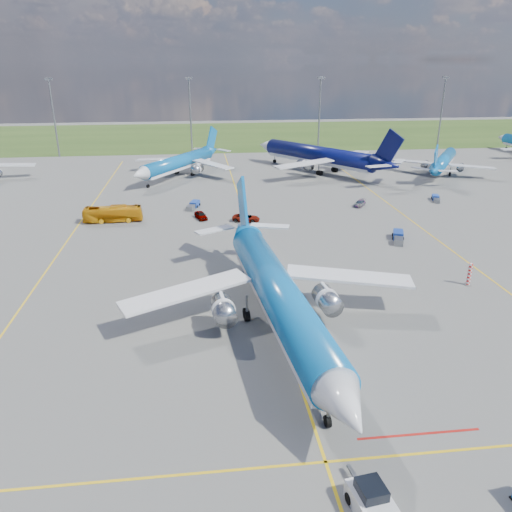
{
  "coord_description": "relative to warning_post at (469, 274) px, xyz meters",
  "views": [
    {
      "loc": [
        -8.35,
        -47.6,
        27.41
      ],
      "look_at": [
        -1.47,
        11.36,
        4.0
      ],
      "focal_mm": 35.0,
      "sensor_mm": 36.0,
      "label": 1
    }
  ],
  "objects": [
    {
      "name": "service_car_a",
      "position": [
        -34.22,
        33.25,
        -0.81
      ],
      "size": [
        2.76,
        4.36,
        1.38
      ],
      "primitive_type": "imported",
      "rotation": [
        0.0,
        0.0,
        0.3
      ],
      "color": "#999999",
      "rests_on": "ground"
    },
    {
      "name": "warning_post",
      "position": [
        0.0,
        0.0,
        0.0
      ],
      "size": [
        0.5,
        0.5,
        3.0
      ],
      "primitive_type": "cylinder",
      "color": "red",
      "rests_on": "ground"
    },
    {
      "name": "ground",
      "position": [
        -26.0,
        -8.0,
        -1.5
      ],
      "size": [
        400.0,
        400.0,
        0.0
      ],
      "primitive_type": "plane",
      "color": "#595956",
      "rests_on": "ground"
    },
    {
      "name": "main_airliner",
      "position": [
        -26.44,
        -8.72,
        -1.5
      ],
      "size": [
        40.1,
        50.13,
        12.28
      ],
      "primitive_type": null,
      "rotation": [
        0.0,
        0.0,
        0.1
      ],
      "color": "#0C60A8",
      "rests_on": "ground"
    },
    {
      "name": "grass_strip",
      "position": [
        -26.0,
        142.0,
        -1.5
      ],
      "size": [
        400.0,
        80.0,
        0.01
      ],
      "primitive_type": "cube",
      "color": "#2D4719",
      "rests_on": "ground"
    },
    {
      "name": "pushback_tug",
      "position": [
        -24.1,
        -32.86,
        -0.66
      ],
      "size": [
        2.9,
        6.27,
        2.09
      ],
      "rotation": [
        0.0,
        0.0,
        0.14
      ],
      "color": "silver",
      "rests_on": "ground"
    },
    {
      "name": "service_car_b",
      "position": [
        -26.07,
        30.68,
        -0.81
      ],
      "size": [
        5.44,
        3.76,
        1.38
      ],
      "primitive_type": "imported",
      "rotation": [
        0.0,
        0.0,
        1.25
      ],
      "color": "#999999",
      "rests_on": "ground"
    },
    {
      "name": "baggage_tug_e",
      "position": [
        14.63,
        40.37,
        -1.04
      ],
      "size": [
        2.5,
        4.54,
        0.99
      ],
      "rotation": [
        0.0,
        0.0,
        -0.32
      ],
      "color": "#1B41A7",
      "rests_on": "ground"
    },
    {
      "name": "floodlight_masts",
      "position": [
        -16.0,
        102.0,
        11.06
      ],
      "size": [
        202.2,
        0.5,
        22.7
      ],
      "color": "slate",
      "rests_on": "ground"
    },
    {
      "name": "bg_jet_nnw",
      "position": [
        -39.14,
        69.77,
        -1.5
      ],
      "size": [
        45.97,
        49.07,
        10.28
      ],
      "primitive_type": null,
      "rotation": [
        0.0,
        0.0,
        -0.55
      ],
      "color": "#0C60A8",
      "rests_on": "ground"
    },
    {
      "name": "service_car_c",
      "position": [
        -2.43,
        38.18,
        -0.92
      ],
      "size": [
        3.59,
        4.24,
        1.16
      ],
      "primitive_type": "imported",
      "rotation": [
        0.0,
        0.0,
        -0.59
      ],
      "color": "#999999",
      "rests_on": "ground"
    },
    {
      "name": "baggage_tug_c",
      "position": [
        -35.61,
        40.81,
        -0.98
      ],
      "size": [
        2.78,
        5.13,
        1.11
      ],
      "rotation": [
        0.0,
        0.0,
        -0.31
      ],
      "color": "#1A3EA0",
      "rests_on": "ground"
    },
    {
      "name": "bg_jet_ne",
      "position": [
        28.41,
        66.0,
        -1.5
      ],
      "size": [
        41.89,
        44.18,
        9.22
      ],
      "primitive_type": null,
      "rotation": [
        0.0,
        0.0,
        2.55
      ],
      "color": "#0C60A8",
      "rests_on": "ground"
    },
    {
      "name": "baggage_tug_w",
      "position": [
        -2.49,
        17.69,
        -0.92
      ],
      "size": [
        3.25,
        5.67,
        1.23
      ],
      "rotation": [
        0.0,
        0.0,
        -0.35
      ],
      "color": "navy",
      "rests_on": "ground"
    },
    {
      "name": "bg_jet_n",
      "position": [
        -3.22,
        71.52,
        -1.5
      ],
      "size": [
        58.16,
        60.77,
        12.66
      ],
      "primitive_type": null,
      "rotation": [
        0.0,
        0.0,
        3.77
      ],
      "color": "#080D46",
      "rests_on": "ground"
    },
    {
      "name": "taxiway_lines",
      "position": [
        -25.83,
        19.7,
        -1.49
      ],
      "size": [
        60.25,
        160.0,
        0.02
      ],
      "color": "gold",
      "rests_on": "ground"
    },
    {
      "name": "apron_bus",
      "position": [
        -50.04,
        33.37,
        -0.04
      ],
      "size": [
        10.57,
        2.91,
        2.92
      ],
      "primitive_type": "imported",
      "rotation": [
        0.0,
        0.0,
        1.62
      ],
      "color": "orange",
      "rests_on": "ground"
    }
  ]
}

